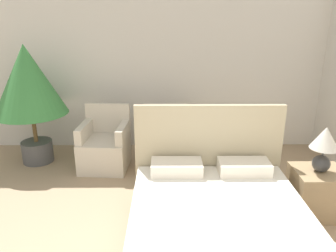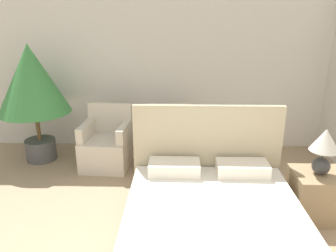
# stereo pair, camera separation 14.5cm
# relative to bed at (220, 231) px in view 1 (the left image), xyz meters

# --- Properties ---
(wall_back) EXTENTS (10.00, 0.06, 2.90)m
(wall_back) POSITION_rel_bed_xyz_m (-0.51, 2.78, 1.18)
(wall_back) COLOR silver
(wall_back) RESTS_ON ground_plane
(bed) EXTENTS (1.68, 2.12, 1.20)m
(bed) POSITION_rel_bed_xyz_m (0.00, 0.00, 0.00)
(bed) COLOR #4C4238
(bed) RESTS_ON ground_plane
(armchair_near_window_left) EXTENTS (0.70, 0.70, 0.89)m
(armchair_near_window_left) POSITION_rel_bed_xyz_m (-1.38, 1.90, 0.02)
(armchair_near_window_left) COLOR beige
(armchair_near_window_left) RESTS_ON ground_plane
(armchair_near_window_right) EXTENTS (0.68, 0.68, 0.89)m
(armchair_near_window_right) POSITION_rel_bed_xyz_m (-0.46, 1.90, 0.02)
(armchair_near_window_right) COLOR beige
(armchair_near_window_right) RESTS_ON ground_plane
(potted_palm) EXTENTS (1.04, 1.04, 1.76)m
(potted_palm) POSITION_rel_bed_xyz_m (-2.45, 2.10, 0.93)
(potted_palm) COLOR #4C4C4C
(potted_palm) RESTS_ON ground_plane
(nightstand) EXTENTS (0.55, 0.50, 0.52)m
(nightstand) POSITION_rel_bed_xyz_m (1.20, 0.69, -0.01)
(nightstand) COLOR #937A56
(nightstand) RESTS_ON ground_plane
(table_lamp) EXTENTS (0.30, 0.30, 0.51)m
(table_lamp) POSITION_rel_bed_xyz_m (1.19, 0.68, 0.57)
(table_lamp) COLOR #333333
(table_lamp) RESTS_ON nightstand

